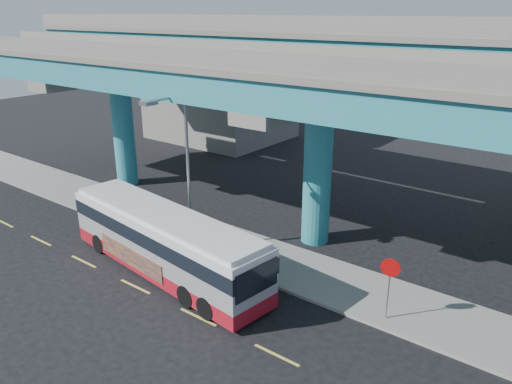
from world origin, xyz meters
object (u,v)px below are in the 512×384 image
Objects in this scene: transit_bus at (165,240)px; street_lamp at (179,153)px; stop_sign at (390,275)px; parked_car at (139,202)px.

transit_bus is 4.28m from street_lamp.
street_lamp is at bearing -166.24° from stop_sign.
parked_car is 0.49× the size of street_lamp.
transit_bus is at bearing -123.55° from parked_car.
stop_sign is (16.97, -1.40, 1.32)m from parked_car.
transit_bus is 4.55× the size of stop_sign.
transit_bus is 3.09× the size of parked_car.
street_lamp is (6.12, -2.15, 4.67)m from parked_car.
street_lamp is 3.02× the size of stop_sign.
street_lamp is 11.38m from stop_sign.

